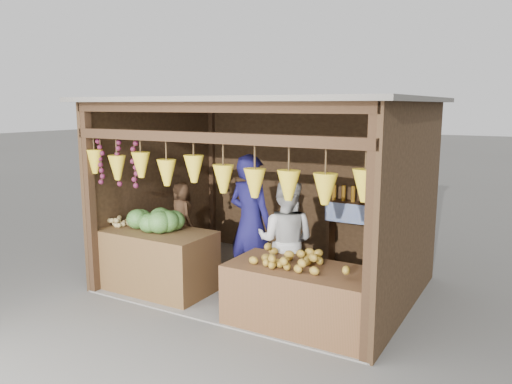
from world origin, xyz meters
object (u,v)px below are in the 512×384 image
(counter_left, at_px, (158,261))
(counter_right, at_px, (302,298))
(woman_standing, at_px, (286,241))
(vendor_seated, at_px, (182,215))
(man_standing, at_px, (250,223))

(counter_left, height_order, counter_right, counter_left)
(woman_standing, xyz_separation_m, vendor_seated, (-2.17, 0.57, -0.00))
(counter_right, xyz_separation_m, man_standing, (-1.13, 0.74, 0.59))
(counter_right, height_order, woman_standing, woman_standing)
(woman_standing, distance_m, vendor_seated, 2.24)
(counter_right, relative_size, woman_standing, 1.08)
(vendor_seated, bearing_deg, woman_standing, -169.28)
(counter_right, height_order, vendor_seated, vendor_seated)
(counter_left, bearing_deg, woman_standing, 18.55)
(counter_right, bearing_deg, vendor_seated, 155.78)
(woman_standing, relative_size, vendor_seated, 1.54)
(counter_right, distance_m, vendor_seated, 3.01)
(vendor_seated, bearing_deg, man_standing, -171.46)
(counter_left, relative_size, vendor_seated, 1.47)
(counter_left, bearing_deg, man_standing, 30.67)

